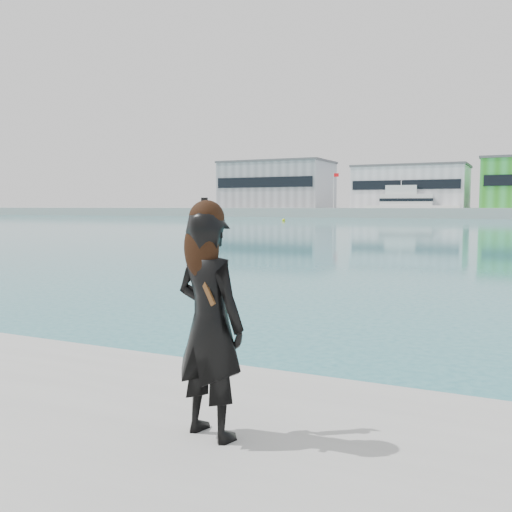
# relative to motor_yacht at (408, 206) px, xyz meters

# --- Properties ---
(ground) EXTENTS (500.00, 500.00, 0.00)m
(ground) POSITION_rel_motor_yacht_xyz_m (20.60, -117.88, -2.48)
(ground) COLOR #196874
(ground) RESTS_ON ground
(warehouse_grey_left) EXTENTS (26.52, 16.36, 11.50)m
(warehouse_grey_left) POSITION_rel_motor_yacht_xyz_m (-34.40, 10.10, 5.28)
(warehouse_grey_left) COLOR gray
(warehouse_grey_left) RESTS_ON far_quay
(warehouse_white) EXTENTS (24.48, 15.35, 9.50)m
(warehouse_white) POSITION_rel_motor_yacht_xyz_m (-1.40, 10.10, 4.28)
(warehouse_white) COLOR silver
(warehouse_white) RESTS_ON far_quay
(flagpole_left) EXTENTS (1.28, 0.16, 8.00)m
(flagpole_left) POSITION_rel_motor_yacht_xyz_m (-17.30, 3.12, 4.06)
(flagpole_left) COLOR silver
(flagpole_left) RESTS_ON far_quay
(motor_yacht) EXTENTS (19.51, 8.30, 8.82)m
(motor_yacht) POSITION_rel_motor_yacht_xyz_m (0.00, 0.00, 0.00)
(motor_yacht) COLOR white
(motor_yacht) RESTS_ON ground
(buoy_far) EXTENTS (0.50, 0.50, 0.50)m
(buoy_far) POSITION_rel_motor_yacht_xyz_m (-12.40, -37.85, -2.48)
(buoy_far) COLOR yellow
(buoy_far) RESTS_ON ground
(woman) EXTENTS (0.61, 0.48, 1.57)m
(woman) POSITION_rel_motor_yacht_xyz_m (20.98, -118.47, -0.88)
(woman) COLOR black
(woman) RESTS_ON near_quay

